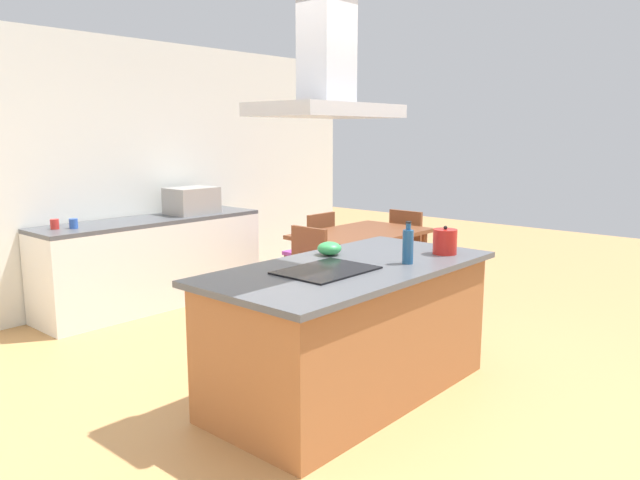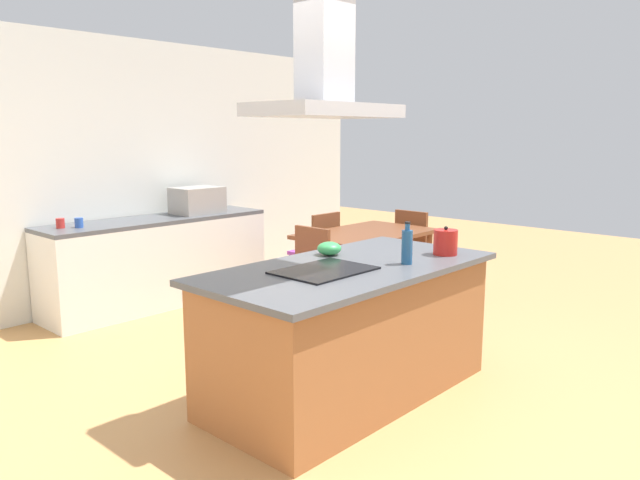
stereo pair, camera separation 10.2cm
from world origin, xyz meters
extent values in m
plane|color=tan|center=(0.00, 1.50, 0.00)|extent=(16.00, 16.00, 0.00)
cube|color=silver|center=(0.00, 3.25, 1.35)|extent=(7.20, 0.10, 2.70)
cube|color=#995B33|center=(0.00, 0.00, 0.43)|extent=(1.98, 0.94, 0.86)
cube|color=#4C4F54|center=(0.00, 0.00, 0.88)|extent=(2.08, 1.04, 0.04)
cube|color=black|center=(-0.25, 0.00, 0.91)|extent=(0.60, 0.44, 0.01)
cylinder|color=#B21E19|center=(0.73, -0.28, 0.99)|extent=(0.17, 0.17, 0.18)
sphere|color=black|center=(0.73, -0.28, 1.09)|extent=(0.03, 0.03, 0.03)
cone|color=#B21E19|center=(0.84, -0.28, 1.00)|extent=(0.06, 0.03, 0.04)
cylinder|color=navy|center=(0.28, -0.26, 1.01)|extent=(0.07, 0.07, 0.23)
cylinder|color=navy|center=(0.28, -0.26, 1.15)|extent=(0.03, 0.03, 0.05)
cylinder|color=black|center=(0.28, -0.26, 1.18)|extent=(0.04, 0.04, 0.01)
ellipsoid|color=#33934C|center=(0.15, 0.32, 0.95)|extent=(0.17, 0.17, 0.10)
cube|color=silver|center=(0.37, 2.88, 0.43)|extent=(2.37, 0.62, 0.86)
cube|color=#4C4F54|center=(0.37, 2.88, 0.88)|extent=(2.37, 0.62, 0.04)
cube|color=#9E9993|center=(0.88, 2.88, 1.04)|extent=(0.50, 0.38, 0.28)
cylinder|color=red|center=(-0.59, 2.94, 0.95)|extent=(0.08, 0.08, 0.09)
cylinder|color=#2D56B2|center=(-0.46, 2.85, 0.95)|extent=(0.08, 0.08, 0.09)
cube|color=brown|center=(1.86, 1.33, 0.73)|extent=(1.40, 0.90, 0.04)
cylinder|color=brown|center=(1.24, 0.96, 0.35)|extent=(0.06, 0.06, 0.71)
cylinder|color=brown|center=(2.48, 0.96, 0.35)|extent=(0.06, 0.06, 0.71)
cylinder|color=brown|center=(1.24, 1.70, 0.35)|extent=(0.06, 0.06, 0.71)
cylinder|color=brown|center=(2.48, 1.70, 0.35)|extent=(0.06, 0.06, 0.71)
cube|color=purple|center=(2.86, 1.33, 0.43)|extent=(0.42, 0.42, 0.04)
cube|color=brown|center=(2.67, 1.33, 0.67)|extent=(0.04, 0.42, 0.44)
cylinder|color=brown|center=(3.04, 1.51, 0.21)|extent=(0.04, 0.04, 0.41)
cylinder|color=brown|center=(3.04, 1.15, 0.21)|extent=(0.04, 0.04, 0.41)
cylinder|color=brown|center=(2.68, 1.51, 0.21)|extent=(0.04, 0.04, 0.41)
cylinder|color=brown|center=(2.68, 1.15, 0.21)|extent=(0.04, 0.04, 0.41)
cube|color=purple|center=(0.86, 1.33, 0.43)|extent=(0.42, 0.42, 0.04)
cube|color=brown|center=(1.05, 1.33, 0.67)|extent=(0.04, 0.42, 0.44)
cylinder|color=brown|center=(0.68, 1.15, 0.21)|extent=(0.04, 0.04, 0.41)
cylinder|color=brown|center=(0.68, 1.51, 0.21)|extent=(0.04, 0.04, 0.41)
cylinder|color=brown|center=(1.04, 1.15, 0.21)|extent=(0.04, 0.04, 0.41)
cylinder|color=brown|center=(1.04, 1.51, 0.21)|extent=(0.04, 0.04, 0.41)
cube|color=purple|center=(1.86, 2.08, 0.43)|extent=(0.42, 0.42, 0.04)
cube|color=brown|center=(1.86, 1.89, 0.67)|extent=(0.42, 0.04, 0.44)
cylinder|color=brown|center=(1.68, 2.26, 0.21)|extent=(0.04, 0.04, 0.41)
cylinder|color=brown|center=(2.04, 2.26, 0.21)|extent=(0.04, 0.04, 0.41)
cylinder|color=brown|center=(1.68, 1.90, 0.21)|extent=(0.04, 0.04, 0.41)
cylinder|color=brown|center=(2.04, 1.90, 0.21)|extent=(0.04, 0.04, 0.41)
cube|color=#ADADB2|center=(-0.25, 0.00, 1.89)|extent=(0.90, 0.55, 0.08)
cube|color=#ADADB2|center=(-0.25, 0.00, 2.28)|extent=(0.28, 0.24, 0.70)
camera|label=1|loc=(-3.07, -2.43, 1.76)|focal=34.15mm
camera|label=2|loc=(-3.00, -2.51, 1.76)|focal=34.15mm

